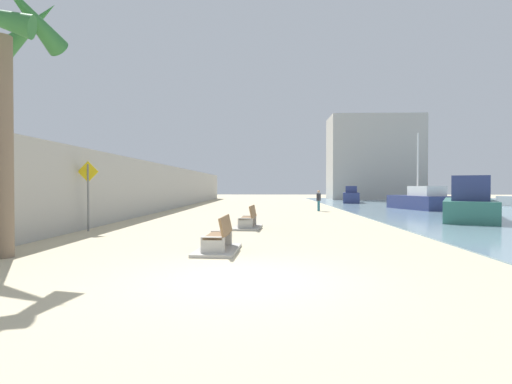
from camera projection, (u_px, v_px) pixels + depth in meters
ground_plane at (261, 214)px, 25.62m from camera, size 120.00×120.00×0.00m
seawall at (147, 188)px, 25.84m from camera, size 0.80×64.00×3.38m
bench_near at (218, 243)px, 10.81m from camera, size 1.18×2.14×0.98m
bench_far at (248, 223)px, 16.75m from camera, size 1.25×2.17×0.98m
person_walking at (319, 199)px, 28.43m from camera, size 0.36×0.44×1.52m
boat_distant at (351, 196)px, 42.07m from camera, size 2.52×5.03×1.78m
boat_outer at (421, 200)px, 30.04m from camera, size 3.70×5.76×5.88m
boat_far_right at (469, 204)px, 20.89m from camera, size 5.38×8.03×2.27m
pedestrian_sign at (88, 188)px, 15.70m from camera, size 0.85×0.08×2.80m
harbor_building at (374, 158)px, 53.04m from camera, size 12.00×6.00×11.14m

